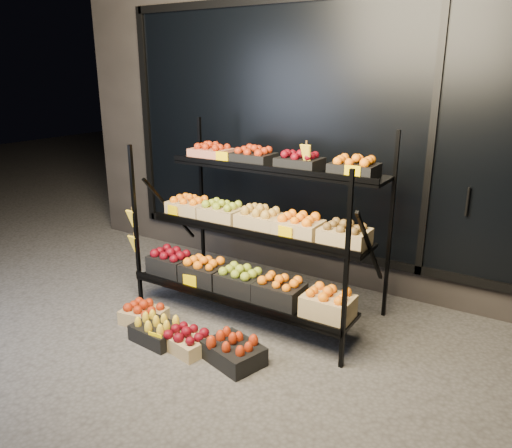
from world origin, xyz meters
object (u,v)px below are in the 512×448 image
Objects in this scene: floor_crate_left at (144,313)px; floor_crate_midright at (187,340)px; floor_crate_midleft at (157,330)px; display_rack at (255,229)px.

floor_crate_left is 0.63m from floor_crate_midright.
floor_crate_midleft is at bearing -35.70° from floor_crate_left.
display_rack is 1.10m from floor_crate_midright.
display_rack is 1.18m from floor_crate_midleft.
floor_crate_midleft is at bearing -165.38° from floor_crate_midright.
floor_crate_midleft reaches higher than floor_crate_left.
floor_crate_midright is (0.30, 0.02, -0.01)m from floor_crate_midleft.
display_rack is at bearing 70.46° from floor_crate_midleft.
floor_crate_left is 0.96× the size of floor_crate_midleft.
floor_crate_left is (-0.70, -0.71, -0.70)m from display_rack.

